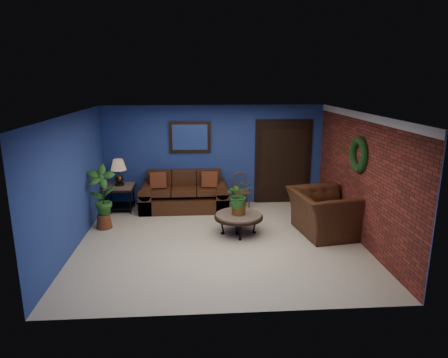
{
  "coord_description": "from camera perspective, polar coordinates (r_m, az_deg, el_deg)",
  "views": [
    {
      "loc": [
        -0.43,
        -7.34,
        3.14
      ],
      "look_at": [
        0.11,
        0.55,
        1.13
      ],
      "focal_mm": 32.0,
      "sensor_mm": 36.0,
      "label": 1
    }
  ],
  "objects": [
    {
      "name": "wreath",
      "position": [
        8.15,
        18.69,
        3.34
      ],
      "size": [
        0.16,
        0.72,
        0.72
      ],
      "primitive_type": "torus",
      "rotation": [
        0.0,
        1.57,
        0.0
      ],
      "color": "black",
      "rests_on": "wall_right_brick"
    },
    {
      "name": "floor",
      "position": [
        8.0,
        -0.53,
        -8.85
      ],
      "size": [
        5.5,
        5.5,
        0.0
      ],
      "primitive_type": "plane",
      "color": "beige",
      "rests_on": "ground"
    },
    {
      "name": "armchair",
      "position": [
        8.48,
        14.07,
        -4.69
      ],
      "size": [
        1.39,
        1.54,
        0.9
      ],
      "primitive_type": "imported",
      "rotation": [
        0.0,
        0.0,
        1.72
      ],
      "color": "#422212",
      "rests_on": "ground"
    },
    {
      "name": "coffee_table",
      "position": [
        8.22,
        2.09,
        -5.42
      ],
      "size": [
        1.0,
        1.0,
        0.43
      ],
      "rotation": [
        0.0,
        0.0,
        0.19
      ],
      "color": "#534D49",
      "rests_on": "ground"
    },
    {
      "name": "wall_back",
      "position": [
        10.03,
        -1.4,
        3.4
      ],
      "size": [
        5.5,
        0.04,
        2.5
      ],
      "primitive_type": "cube",
      "color": "navy",
      "rests_on": "ground"
    },
    {
      "name": "wall_left",
      "position": [
        7.93,
        -20.81,
        -0.47
      ],
      "size": [
        0.04,
        5.0,
        2.5
      ],
      "primitive_type": "cube",
      "color": "navy",
      "rests_on": "ground"
    },
    {
      "name": "closet_door",
      "position": [
        10.27,
        8.43,
        2.37
      ],
      "size": [
        1.44,
        0.06,
        2.18
      ],
      "primitive_type": "cube",
      "color": "black",
      "rests_on": "wall_back"
    },
    {
      "name": "tall_plant",
      "position": [
        8.81,
        -17.04,
        -2.22
      ],
      "size": [
        0.6,
        0.42,
        1.37
      ],
      "color": "brown",
      "rests_on": "ground"
    },
    {
      "name": "end_table",
      "position": [
        9.94,
        -14.63,
        -1.7
      ],
      "size": [
        0.69,
        0.69,
        0.63
      ],
      "color": "#534D49",
      "rests_on": "ground"
    },
    {
      "name": "sofa",
      "position": [
        9.84,
        -5.66,
        -2.5
      ],
      "size": [
        2.12,
        0.92,
        0.95
      ],
      "color": "#422212",
      "rests_on": "ground"
    },
    {
      "name": "wall_right_brick",
      "position": [
        8.22,
        18.96,
        0.19
      ],
      "size": [
        0.04,
        5.0,
        2.5
      ],
      "primitive_type": "cube",
      "color": "maroon",
      "rests_on": "ground"
    },
    {
      "name": "coffee_plant",
      "position": [
        8.09,
        2.12,
        -2.49
      ],
      "size": [
        0.58,
        0.53,
        0.7
      ],
      "color": "brown",
      "rests_on": "coffee_table"
    },
    {
      "name": "crown_molding",
      "position": [
        8.02,
        19.44,
        8.39
      ],
      "size": [
        0.03,
        5.0,
        0.14
      ],
      "primitive_type": "cube",
      "color": "white",
      "rests_on": "wall_right_brick"
    },
    {
      "name": "floor_plant",
      "position": [
        9.75,
        12.82,
        -2.59
      ],
      "size": [
        0.34,
        0.28,
        0.74
      ],
      "color": "brown",
      "rests_on": "ground"
    },
    {
      "name": "side_chair",
      "position": [
        9.87,
        2.38,
        -1.26
      ],
      "size": [
        0.43,
        0.43,
        0.88
      ],
      "rotation": [
        0.0,
        0.0,
        0.16
      ],
      "color": "#513317",
      "rests_on": "ground"
    },
    {
      "name": "wall_mirror",
      "position": [
        9.9,
        -4.89,
        5.98
      ],
      "size": [
        1.02,
        0.06,
        0.77
      ],
      "primitive_type": "cube",
      "color": "#3C2614",
      "rests_on": "wall_back"
    },
    {
      "name": "ceiling",
      "position": [
        7.38,
        -0.57,
        9.3
      ],
      "size": [
        5.5,
        5.0,
        0.02
      ],
      "primitive_type": "cube",
      "color": "silver",
      "rests_on": "wall_back"
    },
    {
      "name": "table_lamp",
      "position": [
        9.8,
        -14.83,
        1.36
      ],
      "size": [
        0.37,
        0.37,
        0.61
      ],
      "color": "#3C2614",
      "rests_on": "end_table"
    }
  ]
}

